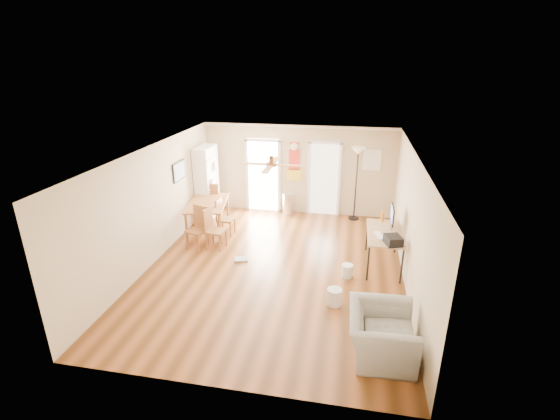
% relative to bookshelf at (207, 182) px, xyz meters
% --- Properties ---
extents(floor, '(7.00, 7.00, 0.00)m').
position_rel_bookshelf_xyz_m(floor, '(2.52, -2.70, -1.03)').
color(floor, brown).
rests_on(floor, ground).
extents(ceiling, '(5.50, 7.00, 0.00)m').
position_rel_bookshelf_xyz_m(ceiling, '(2.52, -2.70, 1.57)').
color(ceiling, silver).
rests_on(ceiling, floor).
extents(wall_back, '(5.50, 0.04, 2.60)m').
position_rel_bookshelf_xyz_m(wall_back, '(2.52, 0.80, 0.27)').
color(wall_back, beige).
rests_on(wall_back, floor).
extents(wall_front, '(5.50, 0.04, 2.60)m').
position_rel_bookshelf_xyz_m(wall_front, '(2.52, -6.20, 0.27)').
color(wall_front, beige).
rests_on(wall_front, floor).
extents(wall_left, '(0.04, 7.00, 2.60)m').
position_rel_bookshelf_xyz_m(wall_left, '(-0.23, -2.70, 0.27)').
color(wall_left, beige).
rests_on(wall_left, floor).
extents(wall_right, '(0.04, 7.00, 2.60)m').
position_rel_bookshelf_xyz_m(wall_right, '(5.27, -2.70, 0.27)').
color(wall_right, beige).
rests_on(wall_right, floor).
extents(crown_molding, '(5.50, 7.00, 0.08)m').
position_rel_bookshelf_xyz_m(crown_molding, '(2.52, -2.70, 1.53)').
color(crown_molding, white).
rests_on(crown_molding, wall_back).
extents(kitchen_doorway, '(0.90, 0.10, 2.10)m').
position_rel_bookshelf_xyz_m(kitchen_doorway, '(1.47, 0.79, 0.02)').
color(kitchen_doorway, white).
rests_on(kitchen_doorway, wall_back).
extents(bathroom_doorway, '(0.80, 0.10, 2.10)m').
position_rel_bookshelf_xyz_m(bathroom_doorway, '(3.27, 0.79, 0.02)').
color(bathroom_doorway, white).
rests_on(bathroom_doorway, wall_back).
extents(wall_decal, '(0.46, 0.03, 1.10)m').
position_rel_bookshelf_xyz_m(wall_decal, '(2.40, 0.78, 0.52)').
color(wall_decal, red).
rests_on(wall_decal, wall_back).
extents(ac_grille, '(0.50, 0.04, 0.60)m').
position_rel_bookshelf_xyz_m(ac_grille, '(4.57, 0.77, 0.67)').
color(ac_grille, white).
rests_on(ac_grille, wall_back).
extents(framed_poster, '(0.04, 0.66, 0.48)m').
position_rel_bookshelf_xyz_m(framed_poster, '(-0.20, -1.30, 0.67)').
color(framed_poster, black).
rests_on(framed_poster, wall_left).
extents(ceiling_fan, '(1.24, 1.24, 0.20)m').
position_rel_bookshelf_xyz_m(ceiling_fan, '(2.52, -3.00, 1.40)').
color(ceiling_fan, '#593819').
rests_on(ceiling_fan, ceiling).
extents(bookshelf, '(0.64, 1.00, 2.05)m').
position_rel_bookshelf_xyz_m(bookshelf, '(0.00, 0.00, 0.00)').
color(bookshelf, white).
rests_on(bookshelf, floor).
extents(dining_table, '(1.22, 1.73, 0.79)m').
position_rel_bookshelf_xyz_m(dining_table, '(0.37, -1.00, -0.63)').
color(dining_table, '#A36034').
rests_on(dining_table, floor).
extents(dining_chair_right_a, '(0.42, 0.42, 0.97)m').
position_rel_bookshelf_xyz_m(dining_chair_right_a, '(0.92, -1.18, -0.54)').
color(dining_chair_right_a, olive).
rests_on(dining_chair_right_a, floor).
extents(dining_chair_right_b, '(0.46, 0.46, 1.01)m').
position_rel_bookshelf_xyz_m(dining_chair_right_b, '(0.92, -1.98, -0.52)').
color(dining_chair_right_b, '#9B5D32').
rests_on(dining_chair_right_b, floor).
extents(dining_chair_near, '(0.54, 0.54, 1.03)m').
position_rel_bookshelf_xyz_m(dining_chair_near, '(0.47, -2.06, -0.51)').
color(dining_chair_near, '#935D2F').
rests_on(dining_chair_near, floor).
extents(dining_chair_far, '(0.51, 0.51, 1.07)m').
position_rel_bookshelf_xyz_m(dining_chair_far, '(0.17, -0.11, -0.49)').
color(dining_chair_far, '#9E5E33').
rests_on(dining_chair_far, floor).
extents(trash_can, '(0.37, 0.37, 0.64)m').
position_rel_bookshelf_xyz_m(trash_can, '(2.26, 0.53, -0.70)').
color(trash_can, silver).
rests_on(trash_can, floor).
extents(torchiere_lamp, '(0.47, 0.47, 2.08)m').
position_rel_bookshelf_xyz_m(torchiere_lamp, '(4.19, 0.55, 0.01)').
color(torchiere_lamp, black).
rests_on(torchiere_lamp, floor).
extents(computer_desk, '(0.75, 1.51, 0.81)m').
position_rel_bookshelf_xyz_m(computer_desk, '(4.85, -2.13, -0.62)').
color(computer_desk, tan).
rests_on(computer_desk, floor).
extents(imac, '(0.24, 0.55, 0.52)m').
position_rel_bookshelf_xyz_m(imac, '(4.99, -1.89, 0.04)').
color(imac, black).
rests_on(imac, computer_desk).
extents(keyboard, '(0.23, 0.44, 0.02)m').
position_rel_bookshelf_xyz_m(keyboard, '(4.72, -2.33, -0.21)').
color(keyboard, silver).
rests_on(keyboard, computer_desk).
extents(printer, '(0.40, 0.43, 0.18)m').
position_rel_bookshelf_xyz_m(printer, '(4.97, -2.70, -0.13)').
color(printer, black).
rests_on(printer, computer_desk).
extents(orange_bottle, '(0.09, 0.09, 0.24)m').
position_rel_bookshelf_xyz_m(orange_bottle, '(4.82, -1.48, -0.10)').
color(orange_bottle, orange).
rests_on(orange_bottle, computer_desk).
extents(wastebasket_a, '(0.28, 0.28, 0.28)m').
position_rel_bookshelf_xyz_m(wastebasket_a, '(4.10, -2.77, -0.89)').
color(wastebasket_a, silver).
rests_on(wastebasket_a, floor).
extents(wastebasket_b, '(0.33, 0.33, 0.33)m').
position_rel_bookshelf_xyz_m(wastebasket_b, '(3.89, -3.85, -0.86)').
color(wastebasket_b, silver).
rests_on(wastebasket_b, floor).
extents(floor_cloth, '(0.35, 0.31, 0.04)m').
position_rel_bookshelf_xyz_m(floor_cloth, '(1.69, -2.48, -1.01)').
color(floor_cloth, '#A2A29D').
rests_on(floor_cloth, floor).
extents(armchair, '(1.03, 1.17, 0.75)m').
position_rel_bookshelf_xyz_m(armchair, '(4.67, -5.07, -0.65)').
color(armchair, gray).
rests_on(armchair, floor).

